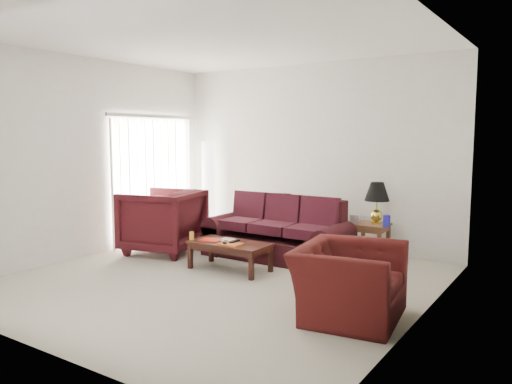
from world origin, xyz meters
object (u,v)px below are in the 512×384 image
sofa (277,229)px  armchair_left (163,221)px  coffee_table (230,256)px  end_table (371,241)px  floor_lamp (209,188)px  armchair_right (349,282)px

sofa → armchair_left: 1.81m
sofa → coffee_table: size_ratio=1.97×
end_table → floor_lamp: size_ratio=0.30×
sofa → floor_lamp: bearing=161.5°
end_table → armchair_left: size_ratio=0.48×
end_table → armchair_right: bearing=-74.3°
armchair_left → coffee_table: 1.55m
armchair_left → coffee_table: size_ratio=0.99×
floor_lamp → sofa: bearing=-23.2°
sofa → armchair_left: bearing=-154.6°
floor_lamp → armchair_left: (0.27, -1.49, -0.38)m
sofa → end_table: 1.42m
sofa → armchair_right: bearing=-37.2°
armchair_left → armchair_right: bearing=61.0°
floor_lamp → armchair_left: size_ratio=1.60×
armchair_left → coffee_table: (1.50, -0.26, -0.30)m
sofa → coffee_table: 0.96m
sofa → coffee_table: bearing=-97.8°
floor_lamp → armchair_right: floor_lamp is taller
end_table → floor_lamp: bearing=179.0°
floor_lamp → armchair_left: bearing=-79.5°
sofa → floor_lamp: 2.18m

